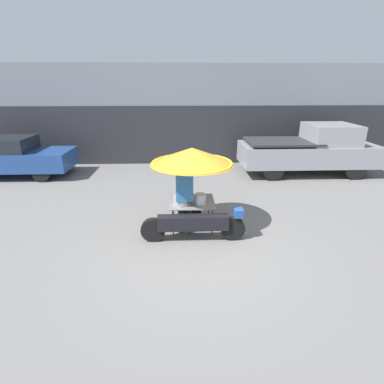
# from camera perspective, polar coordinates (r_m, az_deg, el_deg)

# --- Properties ---
(ground_plane) EXTENTS (36.00, 36.00, 0.00)m
(ground_plane) POSITION_cam_1_polar(r_m,az_deg,el_deg) (6.51, 1.31, -10.41)
(ground_plane) COLOR slate
(shopfront_building) EXTENTS (28.00, 2.06, 4.02)m
(shopfront_building) POSITION_cam_1_polar(r_m,az_deg,el_deg) (13.72, -0.76, 14.73)
(shopfront_building) COLOR gray
(shopfront_building) RESTS_ON ground
(vendor_motorcycle_cart) EXTENTS (2.29, 1.89, 1.95)m
(vendor_motorcycle_cart) POSITION_cam_1_polar(r_m,az_deg,el_deg) (6.72, 0.03, 4.70)
(vendor_motorcycle_cart) COLOR black
(vendor_motorcycle_cart) RESTS_ON ground
(vendor_person) EXTENTS (0.38, 0.22, 1.64)m
(vendor_person) POSITION_cam_1_polar(r_m,az_deg,el_deg) (6.70, -1.42, -0.69)
(vendor_person) COLOR #4C473D
(vendor_person) RESTS_ON ground
(parked_car) EXTENTS (4.38, 1.71, 1.45)m
(parked_car) POSITION_cam_1_polar(r_m,az_deg,el_deg) (12.93, -31.53, 5.80)
(parked_car) COLOR black
(parked_car) RESTS_ON ground
(pickup_truck) EXTENTS (4.96, 1.87, 1.86)m
(pickup_truck) POSITION_cam_1_polar(r_m,az_deg,el_deg) (12.20, 21.66, 7.46)
(pickup_truck) COLOR black
(pickup_truck) RESTS_ON ground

